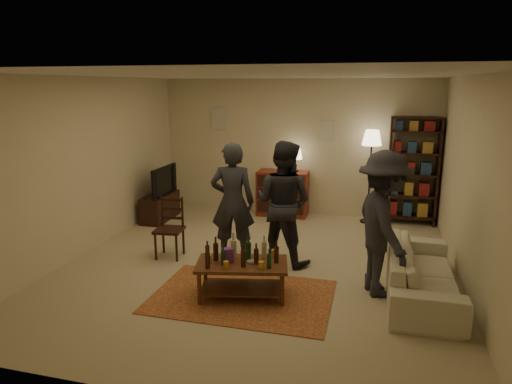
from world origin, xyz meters
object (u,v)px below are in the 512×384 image
(bookshelf, at_px, (413,170))
(person_left, at_px, (233,202))
(sofa, at_px, (422,272))
(dresser, at_px, (283,192))
(floor_lamp, at_px, (372,144))
(coffee_table, at_px, (241,266))
(person_right, at_px, (283,203))
(tv_stand, at_px, (160,200))
(person_by_sofa, at_px, (383,224))
(dining_chair, at_px, (170,225))

(bookshelf, bearing_deg, person_left, -135.80)
(bookshelf, bearing_deg, sofa, -90.82)
(dresser, bearing_deg, floor_lamp, -2.17)
(coffee_table, bearing_deg, dresser, 93.70)
(person_left, xyz_separation_m, person_right, (0.75, 0.07, 0.02))
(dresser, distance_m, person_left, 2.59)
(tv_stand, xyz_separation_m, person_by_sofa, (4.14, -2.27, 0.52))
(tv_stand, relative_size, floor_lamp, 0.60)
(sofa, bearing_deg, dresser, 37.54)
(person_by_sofa, bearing_deg, tv_stand, 41.44)
(dining_chair, relative_size, sofa, 0.45)
(coffee_table, xyz_separation_m, dining_chair, (-1.45, 1.07, 0.08))
(coffee_table, distance_m, sofa, 2.24)
(coffee_table, relative_size, bookshelf, 0.60)
(floor_lamp, height_order, person_left, person_left)
(dining_chair, xyz_separation_m, bookshelf, (3.65, 2.73, 0.55))
(dining_chair, height_order, person_left, person_left)
(bookshelf, relative_size, person_left, 1.14)
(person_right, bearing_deg, coffee_table, 94.25)
(coffee_table, bearing_deg, sofa, 15.96)
(sofa, relative_size, person_left, 1.17)
(dining_chair, height_order, sofa, dining_chair)
(bookshelf, bearing_deg, person_by_sofa, -99.53)
(person_left, bearing_deg, tv_stand, -49.69)
(person_right, bearing_deg, floor_lamp, -100.00)
(floor_lamp, bearing_deg, dining_chair, -137.97)
(bookshelf, xyz_separation_m, floor_lamp, (-0.77, -0.13, 0.47))
(dining_chair, bearing_deg, floor_lamp, 36.56)
(floor_lamp, bearing_deg, bookshelf, 9.63)
(tv_stand, xyz_separation_m, sofa, (4.64, -2.20, -0.08))
(tv_stand, xyz_separation_m, bookshelf, (4.69, 0.98, 0.65))
(dining_chair, bearing_deg, person_by_sofa, -15.06)
(coffee_table, relative_size, tv_stand, 1.14)
(sofa, xyz_separation_m, person_by_sofa, (-0.50, -0.07, 0.60))
(dresser, xyz_separation_m, person_left, (-0.24, -2.54, 0.41))
(coffee_table, xyz_separation_m, person_left, (-0.49, 1.19, 0.48))
(bookshelf, xyz_separation_m, person_by_sofa, (-0.55, -3.25, -0.13))
(person_by_sofa, bearing_deg, dresser, 10.87)
(coffee_table, distance_m, bookshelf, 4.43)
(bookshelf, bearing_deg, floor_lamp, -170.37)
(coffee_table, relative_size, person_by_sofa, 0.67)
(floor_lamp, distance_m, person_right, 2.74)
(tv_stand, relative_size, person_right, 0.58)
(bookshelf, xyz_separation_m, sofa, (-0.05, -3.18, -0.73))
(floor_lamp, height_order, sofa, floor_lamp)
(coffee_table, height_order, person_left, person_left)
(bookshelf, bearing_deg, coffee_table, -120.06)
(dresser, height_order, person_left, person_left)
(coffee_table, height_order, tv_stand, tv_stand)
(dining_chair, xyz_separation_m, person_left, (0.96, 0.12, 0.40))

